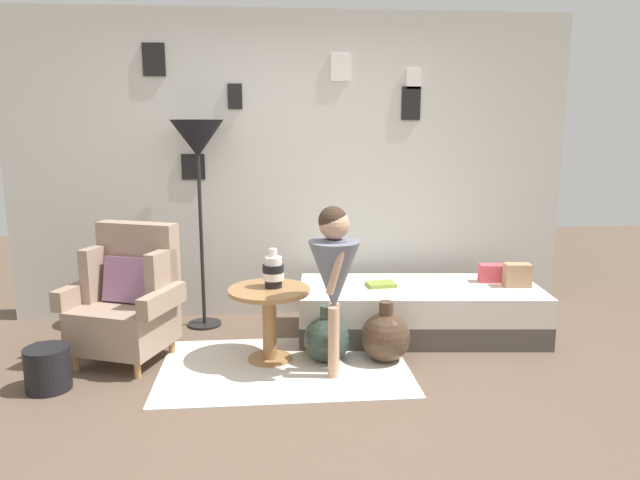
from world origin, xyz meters
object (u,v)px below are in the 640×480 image
at_px(demijohn_near, 326,339).
at_px(magazine_basket, 48,369).
at_px(side_table, 269,309).
at_px(vase_striped, 273,271).
at_px(daybed, 419,310).
at_px(armchair, 128,300).
at_px(floor_lamp, 198,147).
at_px(demijohn_far, 385,337).
at_px(book_on_daybed, 381,284).
at_px(person_child, 334,269).

distance_m(demijohn_near, magazine_basket, 1.84).
xyz_separation_m(side_table, vase_striped, (0.03, 0.03, 0.27)).
relative_size(daybed, demijohn_near, 4.75).
xyz_separation_m(armchair, daybed, (2.20, 0.30, -0.24)).
bearing_deg(floor_lamp, armchair, -124.06).
xyz_separation_m(armchair, demijohn_near, (1.40, -0.19, -0.27)).
bearing_deg(demijohn_near, magazine_basket, -170.81).
relative_size(armchair, demijohn_far, 2.20).
distance_m(armchair, floor_lamp, 1.33).
relative_size(side_table, book_on_daybed, 2.63).
xyz_separation_m(vase_striped, demijohn_near, (0.37, -0.09, -0.48)).
height_order(floor_lamp, demijohn_near, floor_lamp).
xyz_separation_m(daybed, vase_striped, (-1.17, -0.40, 0.45)).
bearing_deg(armchair, demijohn_near, -7.63).
height_order(side_table, vase_striped, vase_striped).
height_order(daybed, floor_lamp, floor_lamp).
bearing_deg(person_child, demijohn_far, 27.90).
xyz_separation_m(demijohn_far, magazine_basket, (-2.23, -0.26, -0.04)).
height_order(daybed, magazine_basket, daybed).
xyz_separation_m(floor_lamp, person_child, (0.97, -1.10, -0.75)).
xyz_separation_m(armchair, person_child, (1.43, -0.43, 0.30)).
distance_m(side_table, book_on_daybed, 1.00).
relative_size(armchair, person_child, 0.84).
relative_size(person_child, magazine_basket, 4.12).
bearing_deg(book_on_daybed, demijohn_near, -133.34).
distance_m(daybed, demijohn_far, 0.64).
bearing_deg(demijohn_far, side_table, 174.08).
xyz_separation_m(armchair, demijohn_far, (1.82, -0.22, -0.26)).
bearing_deg(side_table, demijohn_near, -7.80).
distance_m(daybed, side_table, 1.29).
xyz_separation_m(vase_striped, book_on_daybed, (0.86, 0.43, -0.23)).
distance_m(daybed, floor_lamp, 2.20).
relative_size(vase_striped, demijohn_near, 0.67).
height_order(vase_striped, floor_lamp, floor_lamp).
xyz_separation_m(daybed, magazine_basket, (-2.61, -0.79, -0.06)).
xyz_separation_m(floor_lamp, book_on_daybed, (1.43, -0.34, -1.08)).
bearing_deg(book_on_daybed, daybed, -4.28).
height_order(floor_lamp, demijohn_far, floor_lamp).
height_order(side_table, magazine_basket, side_table).
xyz_separation_m(person_child, demijohn_near, (-0.02, 0.24, -0.57)).
relative_size(floor_lamp, person_child, 1.48).
relative_size(demijohn_near, demijohn_far, 0.94).
bearing_deg(side_table, demijohn_far, -5.92).
relative_size(armchair, magazine_basket, 3.46).
distance_m(person_child, book_on_daybed, 0.94).
distance_m(book_on_daybed, magazine_basket, 2.45).
bearing_deg(demijohn_far, armchair, 173.18).
bearing_deg(floor_lamp, magazine_basket, -126.86).
distance_m(floor_lamp, demijohn_far, 2.09).
bearing_deg(armchair, magazine_basket, -130.46).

